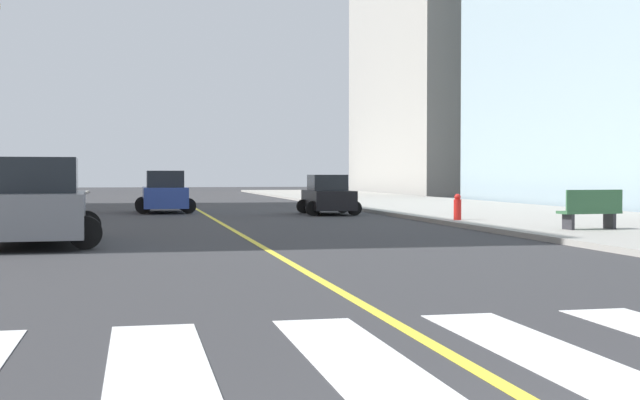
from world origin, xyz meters
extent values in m
cube|color=#9E9B93|center=(12.20, 20.00, 0.07)|extent=(10.00, 120.00, 0.15)
cube|color=silver|center=(-2.70, 4.00, 0.01)|extent=(0.90, 4.00, 0.01)
cube|color=silver|center=(-0.90, 4.00, 0.01)|extent=(0.90, 4.00, 0.01)
cube|color=silver|center=(0.90, 4.00, 0.01)|extent=(0.90, 4.00, 0.01)
cube|color=yellow|center=(0.00, 40.00, 0.01)|extent=(0.16, 80.00, 0.01)
cube|color=#9E9B93|center=(27.47, 69.41, 12.67)|extent=(18.00, 24.00, 25.33)
cube|color=black|center=(5.10, 31.68, 0.62)|extent=(1.80, 3.81, 0.81)
cube|color=#1E2328|center=(5.10, 31.91, 1.34)|extent=(1.48, 1.92, 0.68)
cylinder|color=black|center=(4.20, 30.54, 0.30)|extent=(0.61, 0.21, 0.61)
cylinder|color=black|center=(5.93, 30.50, 0.30)|extent=(0.61, 0.21, 0.61)
cylinder|color=black|center=(4.26, 32.87, 0.30)|extent=(0.61, 0.21, 0.61)
cylinder|color=black|center=(6.00, 32.83, 0.30)|extent=(0.61, 0.21, 0.61)
cube|color=#2D479E|center=(-1.64, 34.89, 0.68)|extent=(1.90, 4.16, 0.89)
cube|color=#1E2328|center=(-1.64, 34.64, 1.48)|extent=(1.59, 2.09, 0.75)
cylinder|color=black|center=(-0.69, 36.18, 0.34)|extent=(0.67, 0.22, 0.67)
cylinder|color=black|center=(-2.61, 36.17, 0.34)|extent=(0.67, 0.22, 0.67)
cylinder|color=black|center=(-0.67, 33.61, 0.34)|extent=(0.67, 0.22, 0.67)
cylinder|color=black|center=(-2.59, 33.60, 0.34)|extent=(0.67, 0.22, 0.67)
cube|color=slate|center=(-5.16, 17.72, 0.77)|extent=(2.33, 4.77, 1.00)
cube|color=#1E2328|center=(-5.14, 17.44, 1.67)|extent=(1.89, 2.42, 0.85)
cylinder|color=black|center=(-4.15, 19.22, 0.38)|extent=(0.77, 0.28, 0.76)
cylinder|color=black|center=(-4.01, 16.32, 0.38)|extent=(0.77, 0.28, 0.76)
cube|color=#33603D|center=(9.64, 18.28, 0.63)|extent=(1.84, 0.71, 0.08)
cube|color=#33603D|center=(9.66, 18.05, 0.97)|extent=(1.80, 0.21, 0.60)
cube|color=#2D2D33|center=(8.97, 18.23, 0.37)|extent=(0.14, 0.48, 0.44)
cube|color=#2D2D33|center=(10.31, 18.34, 0.37)|extent=(0.14, 0.48, 0.44)
cylinder|color=red|center=(7.80, 23.70, 0.50)|extent=(0.26, 0.26, 0.70)
sphere|color=red|center=(7.80, 23.70, 0.93)|extent=(0.22, 0.22, 0.22)
camera|label=1|loc=(-2.88, -3.73, 1.70)|focal=48.10mm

